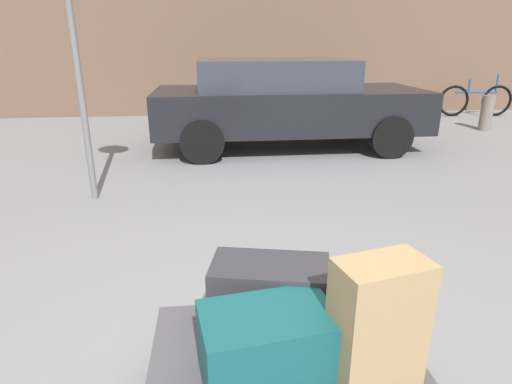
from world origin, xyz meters
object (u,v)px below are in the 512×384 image
at_px(parked_car, 285,101).
at_px(bicycle_leaning, 475,100).
at_px(suitcase_tan_center, 377,325).
at_px(bollard_kerb_mid, 421,114).
at_px(bollard_kerb_far, 487,113).
at_px(no_parking_sign, 75,53).
at_px(duffel_bag_charcoal_front_left, 270,295).
at_px(duffel_bag_teal_front_right, 268,346).
at_px(bollard_kerb_near, 345,116).
at_px(luggage_cart, 283,364).

height_order(parked_car, bicycle_leaning, parked_car).
height_order(suitcase_tan_center, bollard_kerb_mid, suitcase_tan_center).
bearing_deg(bollard_kerb_far, no_parking_sign, -154.55).
bearing_deg(parked_car, bollard_kerb_far, 13.32).
height_order(bicycle_leaning, bollard_kerb_mid, bicycle_leaning).
bearing_deg(duffel_bag_charcoal_front_left, duffel_bag_teal_front_right, -87.02).
xyz_separation_m(duffel_bag_charcoal_front_left, bicycle_leaning, (5.99, 7.77, -0.14)).
bearing_deg(no_parking_sign, bicycle_leaning, 32.69).
relative_size(parked_car, bollard_kerb_near, 6.28).
height_order(luggage_cart, no_parking_sign, no_parking_sign).
height_order(bollard_kerb_far, no_parking_sign, no_parking_sign).
xyz_separation_m(luggage_cart, parked_car, (0.92, 5.34, 0.49)).
distance_m(bicycle_leaning, no_parking_sign, 9.10).
bearing_deg(luggage_cart, parked_car, 80.25).
xyz_separation_m(luggage_cart, duffel_bag_teal_front_right, (-0.09, -0.15, 0.23)).
distance_m(duffel_bag_charcoal_front_left, bollard_kerb_far, 8.05).
xyz_separation_m(luggage_cart, bollard_kerb_mid, (3.80, 6.34, 0.07)).
xyz_separation_m(bicycle_leaning, bollard_kerb_far, (-0.79, -1.63, -0.03)).
bearing_deg(luggage_cart, bicycle_leaning, 53.26).
xyz_separation_m(duffel_bag_charcoal_front_left, bollard_kerb_near, (2.30, 6.14, -0.17)).
bearing_deg(bollard_kerb_near, bollard_kerb_mid, 0.00).
relative_size(duffel_bag_charcoal_front_left, parked_car, 0.13).
relative_size(suitcase_tan_center, bicycle_leaning, 0.32).
height_order(duffel_bag_teal_front_right, bollard_kerb_far, bollard_kerb_far).
distance_m(bollard_kerb_mid, no_parking_sign, 6.44).
xyz_separation_m(luggage_cart, suitcase_tan_center, (0.33, -0.21, 0.35)).
distance_m(duffel_bag_teal_front_right, no_parking_sign, 3.75).
bearing_deg(duffel_bag_teal_front_right, luggage_cart, 48.76).
height_order(duffel_bag_charcoal_front_left, no_parking_sign, no_parking_sign).
bearing_deg(duffel_bag_charcoal_front_left, no_parking_sign, 130.92).
relative_size(parked_car, bollard_kerb_far, 6.28).
relative_size(duffel_bag_teal_front_right, bollard_kerb_mid, 0.79).
height_order(luggage_cart, bollard_kerb_near, bollard_kerb_near).
bearing_deg(luggage_cart, suitcase_tan_center, -32.90).
height_order(bicycle_leaning, bollard_kerb_near, bicycle_leaning).
bearing_deg(duffel_bag_teal_front_right, suitcase_tan_center, -17.76).
relative_size(duffel_bag_teal_front_right, bollard_kerb_far, 0.79).
height_order(luggage_cart, suitcase_tan_center, suitcase_tan_center).
bearing_deg(bicycle_leaning, duffel_bag_charcoal_front_left, -127.64).
bearing_deg(luggage_cart, bollard_kerb_near, 70.39).
xyz_separation_m(duffel_bag_teal_front_right, bollard_kerb_near, (2.35, 6.49, -0.16)).
relative_size(luggage_cart, suitcase_tan_center, 2.14).
xyz_separation_m(suitcase_tan_center, bicycle_leaning, (5.62, 8.19, -0.25)).
height_order(luggage_cart, duffel_bag_charcoal_front_left, duffel_bag_charcoal_front_left).
bearing_deg(parked_car, bicycle_leaning, 27.66).
height_order(parked_car, bollard_kerb_far, parked_car).
relative_size(duffel_bag_teal_front_right, bollard_kerb_near, 0.79).
xyz_separation_m(bollard_kerb_near, no_parking_sign, (-3.89, -3.24, 1.23)).
relative_size(luggage_cart, duffel_bag_charcoal_front_left, 2.14).
height_order(bollard_kerb_near, no_parking_sign, no_parking_sign).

